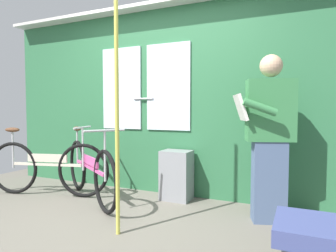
{
  "coord_description": "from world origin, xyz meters",
  "views": [
    {
      "loc": [
        1.7,
        -2.19,
        1.09
      ],
      "look_at": [
        0.35,
        0.79,
        0.91
      ],
      "focal_mm": 31.47,
      "sensor_mm": 36.0,
      "label": 1
    }
  ],
  "objects_px": {
    "bicycle_leaning_behind": "(47,167)",
    "passenger_reading_newspaper": "(269,135)",
    "handrail_pole": "(117,98)",
    "bicycle_near_door": "(89,170)",
    "trash_bin_by_wall": "(177,175)"
  },
  "relations": [
    {
      "from": "bicycle_near_door",
      "to": "passenger_reading_newspaper",
      "type": "bearing_deg",
      "value": 37.9
    },
    {
      "from": "bicycle_leaning_behind",
      "to": "trash_bin_by_wall",
      "type": "height_order",
      "value": "bicycle_leaning_behind"
    },
    {
      "from": "passenger_reading_newspaper",
      "to": "handrail_pole",
      "type": "bearing_deg",
      "value": 16.78
    },
    {
      "from": "bicycle_leaning_behind",
      "to": "handrail_pole",
      "type": "bearing_deg",
      "value": -37.08
    },
    {
      "from": "bicycle_leaning_behind",
      "to": "passenger_reading_newspaper",
      "type": "relative_size",
      "value": 0.99
    },
    {
      "from": "bicycle_near_door",
      "to": "bicycle_leaning_behind",
      "type": "relative_size",
      "value": 0.93
    },
    {
      "from": "bicycle_near_door",
      "to": "trash_bin_by_wall",
      "type": "distance_m",
      "value": 1.06
    },
    {
      "from": "handrail_pole",
      "to": "bicycle_near_door",
      "type": "bearing_deg",
      "value": 141.66
    },
    {
      "from": "passenger_reading_newspaper",
      "to": "trash_bin_by_wall",
      "type": "height_order",
      "value": "passenger_reading_newspaper"
    },
    {
      "from": "bicycle_leaning_behind",
      "to": "passenger_reading_newspaper",
      "type": "bearing_deg",
      "value": -9.68
    },
    {
      "from": "trash_bin_by_wall",
      "to": "bicycle_leaning_behind",
      "type": "bearing_deg",
      "value": -161.41
    },
    {
      "from": "bicycle_near_door",
      "to": "passenger_reading_newspaper",
      "type": "xyz_separation_m",
      "value": [
        2.04,
        0.15,
        0.49
      ]
    },
    {
      "from": "bicycle_near_door",
      "to": "bicycle_leaning_behind",
      "type": "distance_m",
      "value": 0.61
    },
    {
      "from": "bicycle_near_door",
      "to": "trash_bin_by_wall",
      "type": "height_order",
      "value": "bicycle_near_door"
    },
    {
      "from": "trash_bin_by_wall",
      "to": "handrail_pole",
      "type": "distance_m",
      "value": 1.45
    }
  ]
}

